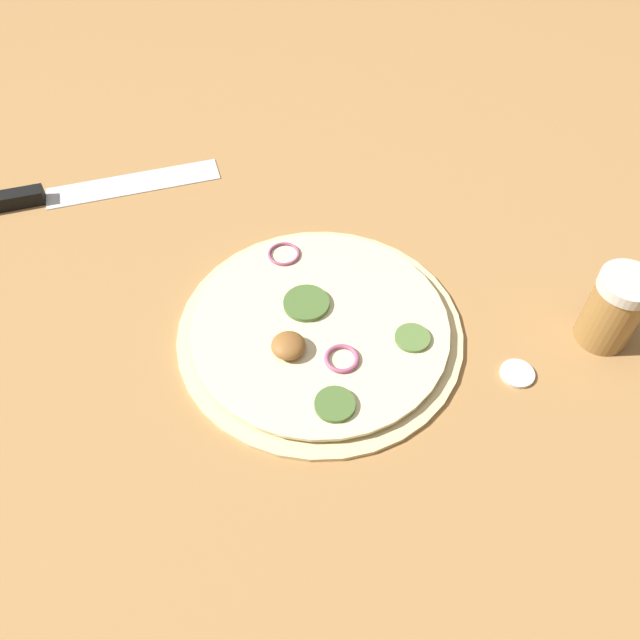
% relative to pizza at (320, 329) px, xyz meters
% --- Properties ---
extents(ground_plane, '(3.00, 3.00, 0.00)m').
position_rel_pizza_xyz_m(ground_plane, '(-0.00, -0.00, -0.01)').
color(ground_plane, '#9E703F').
extents(pizza, '(0.29, 0.29, 0.03)m').
position_rel_pizza_xyz_m(pizza, '(0.00, 0.00, 0.00)').
color(pizza, beige).
rests_on(pizza, ground_plane).
extents(knife, '(0.31, 0.14, 0.02)m').
position_rel_pizza_xyz_m(knife, '(0.34, -0.18, -0.00)').
color(knife, silver).
rests_on(knife, ground_plane).
extents(spice_jar, '(0.05, 0.05, 0.08)m').
position_rel_pizza_xyz_m(spice_jar, '(-0.28, -0.01, 0.04)').
color(spice_jar, olive).
rests_on(spice_jar, ground_plane).
extents(loose_cap, '(0.03, 0.03, 0.01)m').
position_rel_pizza_xyz_m(loose_cap, '(-0.19, 0.04, -0.00)').
color(loose_cap, beige).
rests_on(loose_cap, ground_plane).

